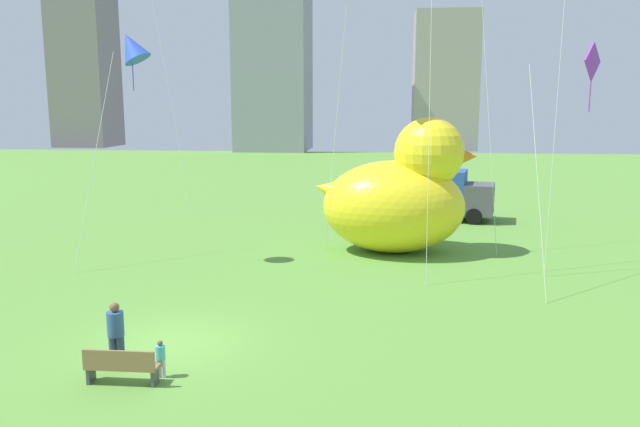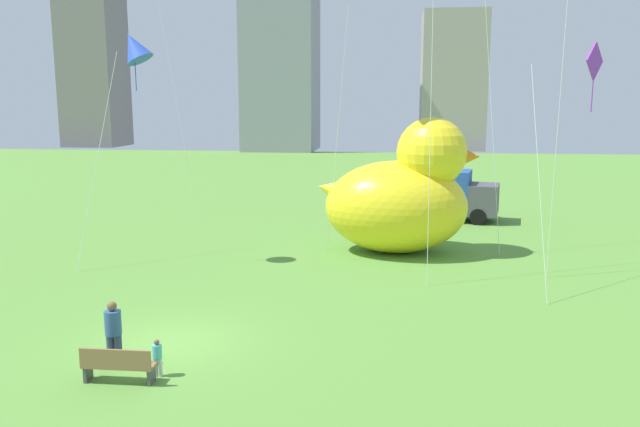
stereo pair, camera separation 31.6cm
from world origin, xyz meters
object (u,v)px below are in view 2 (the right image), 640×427
person_adult (113,331)px  giant_inflatable_duck (402,196)px  box_truck (445,195)px  park_bench (118,364)px  kite_blue (134,47)px  person_child (157,356)px  kite_purple (591,70)px

person_adult → giant_inflatable_duck: (7.32, 13.46, 1.62)m
giant_inflatable_duck → box_truck: size_ratio=1.22×
park_bench → person_adult: bearing=118.3°
box_truck → kite_blue: kite_blue is taller
kite_blue → person_adult: bearing=-71.8°
person_adult → kite_blue: bearing=108.2°
person_child → box_truck: 23.86m
giant_inflatable_duck → park_bench: bearing=-115.3°
park_bench → person_adult: person_adult is taller
park_bench → giant_inflatable_duck: size_ratio=0.24×
box_truck → kite_purple: kite_purple is taller
park_bench → person_child: 0.94m
person_child → kite_purple: bearing=35.4°
giant_inflatable_duck → kite_purple: 9.61m
person_adult → box_truck: box_truck is taller
kite_blue → kite_purple: bearing=-6.5°
giant_inflatable_duck → box_truck: bearing=73.0°
kite_blue → person_child: bearing=-66.3°
person_adult → box_truck: size_ratio=0.29×
park_bench → kite_purple: kite_purple is taller
person_child → kite_blue: size_ratio=0.10×
park_bench → kite_purple: bearing=35.2°
person_child → box_truck: (8.55, 22.26, 0.92)m
box_truck → kite_purple: (3.61, -13.61, 6.28)m
person_child → kite_purple: 16.56m
park_bench → box_truck: (9.34, 22.75, 0.96)m
box_truck → giant_inflatable_duck: bearing=-107.0°
park_bench → kite_purple: size_ratio=0.20×
giant_inflatable_duck → box_truck: giant_inflatable_duck is taller
person_child → kite_purple: kite_purple is taller
giant_inflatable_duck → kite_purple: kite_purple is taller
person_child → person_adult: bearing=160.3°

